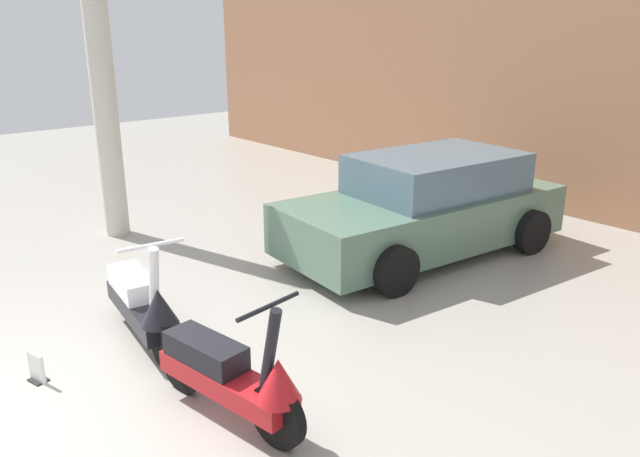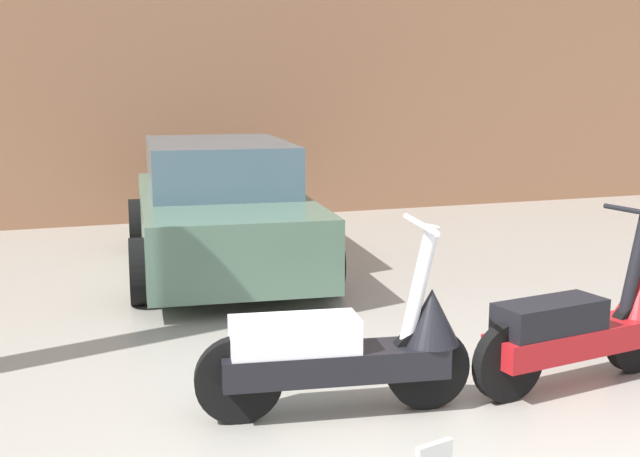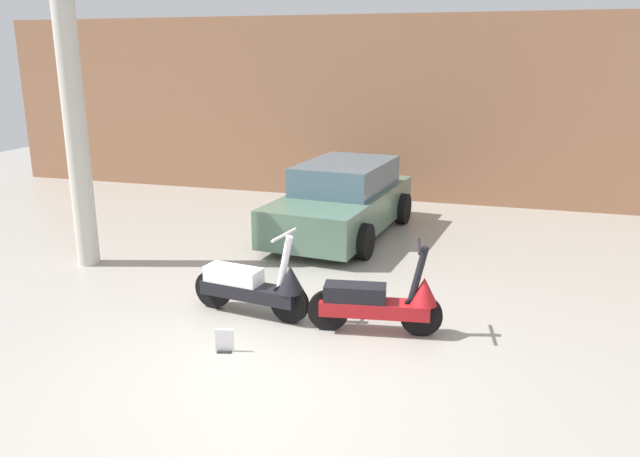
# 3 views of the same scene
# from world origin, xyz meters

# --- Properties ---
(wall_back) EXTENTS (19.60, 0.12, 3.99)m
(wall_back) POSITION_xyz_m (0.00, 8.09, 1.99)
(wall_back) COLOR #9E6B4C
(wall_back) RESTS_ON ground_plane
(scooter_front_left) EXTENTS (1.60, 0.61, 1.12)m
(scooter_front_left) POSITION_xyz_m (-0.58, 1.15, 0.40)
(scooter_front_left) COLOR black
(scooter_front_left) RESTS_ON ground_plane
(scooter_front_right) EXTENTS (1.57, 0.59, 1.10)m
(scooter_front_right) POSITION_xyz_m (1.02, 1.10, 0.39)
(scooter_front_right) COLOR black
(scooter_front_right) RESTS_ON ground_plane
(car_rear_left) EXTENTS (2.14, 3.96, 1.30)m
(car_rear_left) POSITION_xyz_m (-0.47, 5.06, 0.62)
(car_rear_left) COLOR #51705B
(car_rear_left) RESTS_ON ground_plane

